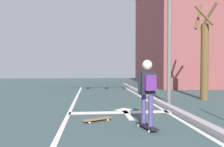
% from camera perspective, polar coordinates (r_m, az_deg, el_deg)
% --- Properties ---
extents(lane_line_center, '(0.12, 20.00, 0.01)m').
position_cam_1_polar(lane_line_center, '(6.68, -11.41, -11.05)').
color(lane_line_center, silver).
rests_on(lane_line_center, ground).
extents(lane_line_curbside, '(0.12, 20.00, 0.01)m').
position_cam_1_polar(lane_line_curbside, '(7.09, 15.39, -10.34)').
color(lane_line_curbside, silver).
rests_on(lane_line_curbside, ground).
extents(stop_bar, '(3.31, 0.40, 0.01)m').
position_cam_1_polar(stop_bar, '(7.41, 2.23, -9.76)').
color(stop_bar, silver).
rests_on(stop_bar, ground).
extents(lane_arrow_stem, '(0.16, 1.40, 0.01)m').
position_cam_1_polar(lane_arrow_stem, '(7.04, 4.04, -10.38)').
color(lane_arrow_stem, silver).
rests_on(lane_arrow_stem, ground).
extents(lane_arrow_head, '(0.71, 0.71, 0.01)m').
position_cam_1_polar(lane_arrow_head, '(7.86, 3.02, -9.11)').
color(lane_arrow_head, silver).
rests_on(lane_arrow_head, ground).
extents(curb_strip, '(0.24, 24.00, 0.14)m').
position_cam_1_polar(curb_strip, '(7.17, 17.29, -9.68)').
color(curb_strip, '#A4999A').
rests_on(curb_strip, ground).
extents(skateboard, '(0.39, 0.84, 0.08)m').
position_cam_1_polar(skateboard, '(5.55, 8.81, -13.01)').
color(skateboard, black).
rests_on(skateboard, ground).
extents(skater, '(0.43, 0.60, 1.56)m').
position_cam_1_polar(skater, '(5.37, 8.95, -2.84)').
color(skater, '#433971').
rests_on(skater, skateboard).
extents(spare_skateboard, '(0.81, 0.55, 0.07)m').
position_cam_1_polar(spare_skateboard, '(6.23, -3.75, -11.41)').
color(spare_skateboard, olive).
rests_on(spare_skateboard, ground).
extents(traffic_signal_mast, '(5.21, 0.34, 5.12)m').
position_cam_1_polar(traffic_signal_mast, '(9.14, 4.63, 16.25)').
color(traffic_signal_mast, '#5D5A54').
rests_on(traffic_signal_mast, ground).
extents(roadside_tree, '(1.06, 1.07, 4.38)m').
position_cam_1_polar(roadside_tree, '(10.91, 22.28, 3.95)').
color(roadside_tree, brown).
rests_on(roadside_tree, ground).
extents(building_block, '(9.16, 9.12, 8.40)m').
position_cam_1_polar(building_block, '(20.89, 21.08, 9.00)').
color(building_block, brown).
rests_on(building_block, ground).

